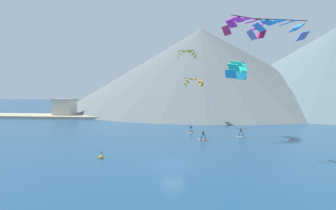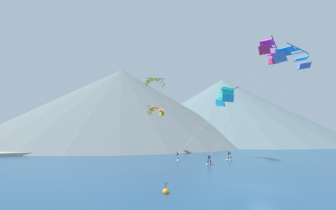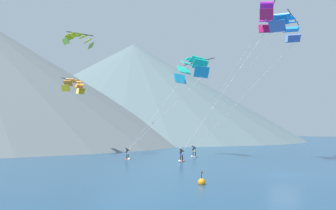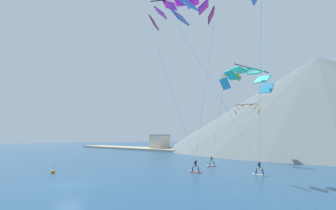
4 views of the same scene
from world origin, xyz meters
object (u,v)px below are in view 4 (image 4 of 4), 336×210
(parafoil_kite_near_trail, at_px, (182,11))
(race_marker_buoy, at_px, (53,172))
(kitesurfer_near_trail, at_px, (194,168))
(kitesurfer_mid_center, at_px, (258,171))
(parafoil_kite_distant_high_outer, at_px, (230,77))
(parafoil_kite_distant_low_drift, at_px, (247,108))
(kitesurfer_near_lead, at_px, (211,163))
(parafoil_kite_near_lead, at_px, (247,77))

(parafoil_kite_near_trail, xyz_separation_m, race_marker_buoy, (-18.60, -4.68, -17.35))
(kitesurfer_near_trail, height_order, kitesurfer_mid_center, kitesurfer_near_trail)
(kitesurfer_mid_center, bearing_deg, parafoil_kite_distant_high_outer, 127.78)
(parafoil_kite_distant_high_outer, distance_m, parafoil_kite_distant_low_drift, 7.54)
(kitesurfer_near_lead, xyz_separation_m, parafoil_kite_distant_low_drift, (0.53, 13.61, 10.57))
(parafoil_kite_near_lead, bearing_deg, parafoil_kite_distant_low_drift, 114.99)
(parafoil_kite_distant_low_drift, bearing_deg, kitesurfer_near_trail, -85.66)
(kitesurfer_near_lead, bearing_deg, race_marker_buoy, -118.35)
(parafoil_kite_near_lead, bearing_deg, kitesurfer_near_lead, 156.63)
(kitesurfer_near_trail, relative_size, kitesurfer_mid_center, 1.01)
(race_marker_buoy, bearing_deg, kitesurfer_near_trail, 45.29)
(parafoil_kite_near_trail, distance_m, parafoil_kite_distant_low_drift, 31.06)
(kitesurfer_near_trail, bearing_deg, parafoil_kite_near_lead, 28.61)
(kitesurfer_near_trail, bearing_deg, parafoil_kite_near_trail, -58.51)
(kitesurfer_mid_center, bearing_deg, parafoil_kite_near_trail, -98.04)
(parafoil_kite_distant_high_outer, relative_size, parafoil_kite_distant_low_drift, 0.92)
(kitesurfer_near_trail, xyz_separation_m, kitesurfer_mid_center, (7.11, 3.79, -0.01))
(kitesurfer_near_trail, xyz_separation_m, parafoil_kite_near_lead, (6.49, 3.54, 12.19))
(kitesurfer_near_lead, relative_size, parafoil_kite_distant_high_outer, 0.36)
(race_marker_buoy, bearing_deg, parafoil_kite_distant_low_drift, 71.18)
(parafoil_kite_near_lead, bearing_deg, kitesurfer_near_trail, -151.39)
(kitesurfer_mid_center, bearing_deg, kitesurfer_near_trail, -151.92)
(kitesurfer_near_trail, relative_size, race_marker_buoy, 1.77)
(parafoil_kite_distant_high_outer, bearing_deg, kitesurfer_mid_center, -52.22)
(parafoil_kite_near_lead, distance_m, parafoil_kite_distant_low_drift, 19.19)
(kitesurfer_near_trail, height_order, parafoil_kite_distant_high_outer, parafoil_kite_distant_high_outer)
(race_marker_buoy, bearing_deg, parafoil_kite_distant_high_outer, 71.91)
(kitesurfer_near_lead, bearing_deg, kitesurfer_mid_center, -20.60)
(kitesurfer_near_lead, xyz_separation_m, parafoil_kite_near_lead, (8.61, -3.72, 12.29))
(kitesurfer_near_lead, relative_size, kitesurfer_mid_center, 0.97)
(kitesurfer_mid_center, xyz_separation_m, parafoil_kite_near_trail, (-1.77, -12.51, 16.96))
(kitesurfer_mid_center, distance_m, parafoil_kite_near_trail, 21.15)
(kitesurfer_near_lead, distance_m, parafoil_kite_near_trail, 24.52)
(parafoil_kite_near_lead, xyz_separation_m, parafoil_kite_distant_high_outer, (-9.76, 13.64, 4.65))
(kitesurfer_near_lead, bearing_deg, parafoil_kite_distant_high_outer, 96.64)
(parafoil_kite_near_lead, relative_size, race_marker_buoy, 12.54)
(kitesurfer_near_trail, distance_m, kitesurfer_mid_center, 8.06)
(parafoil_kite_near_trail, relative_size, parafoil_kite_distant_high_outer, 3.60)
(kitesurfer_near_trail, xyz_separation_m, race_marker_buoy, (-13.26, -13.39, -0.40))
(parafoil_kite_distant_low_drift, distance_m, race_marker_buoy, 37.79)
(kitesurfer_near_lead, distance_m, parafoil_kite_distant_high_outer, 19.66)
(parafoil_kite_near_trail, height_order, parafoil_kite_distant_low_drift, parafoil_kite_near_trail)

